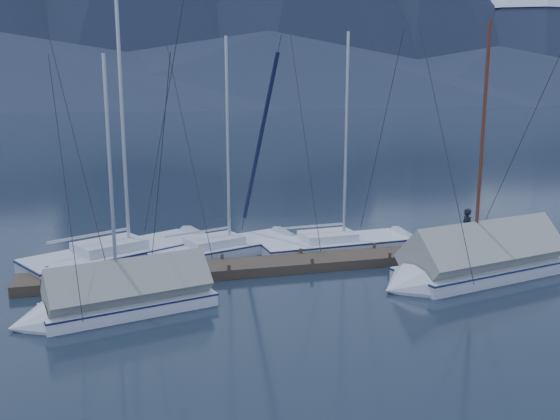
# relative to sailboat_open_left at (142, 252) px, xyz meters

# --- Properties ---
(ground) EXTENTS (1000.00, 1000.00, 0.00)m
(ground) POSITION_rel_sailboat_open_left_xyz_m (4.76, -5.06, -0.19)
(ground) COLOR black
(ground) RESTS_ON ground
(mountain_range) EXTENTS (877.00, 584.00, 150.50)m
(mountain_range) POSITION_rel_sailboat_open_left_xyz_m (8.88, 365.38, 58.46)
(mountain_range) COLOR #475675
(mountain_range) RESTS_ON ground
(dock) EXTENTS (18.00, 1.50, 0.54)m
(dock) POSITION_rel_sailboat_open_left_xyz_m (4.76, -3.06, -0.08)
(dock) COLOR #382D23
(dock) RESTS_ON ground
(mooring_posts) EXTENTS (15.12, 1.52, 0.35)m
(mooring_posts) POSITION_rel_sailboat_open_left_xyz_m (4.26, -3.06, 0.16)
(mooring_posts) COLOR #382D23
(mooring_posts) RESTS_ON ground
(sailboat_open_left) EXTENTS (8.15, 5.85, 10.66)m
(sailboat_open_left) POSITION_rel_sailboat_open_left_xyz_m (0.00, 0.00, 0.00)
(sailboat_open_left) COLOR silver
(sailboat_open_left) RESTS_ON ground
(sailboat_open_mid) EXTENTS (7.22, 4.21, 9.21)m
(sailboat_open_mid) POSITION_rel_sailboat_open_left_xyz_m (3.85, -0.20, -0.03)
(sailboat_open_mid) COLOR silver
(sailboat_open_mid) RESTS_ON ground
(sailboat_open_right) EXTENTS (7.26, 3.07, 9.45)m
(sailboat_open_right) POSITION_rel_sailboat_open_left_xyz_m (8.50, -1.01, -0.02)
(sailboat_open_right) COLOR white
(sailboat_open_right) RESTS_ON ground
(sailboat_covered_near) EXTENTS (7.66, 3.78, 9.55)m
(sailboat_covered_near) POSITION_rel_sailboat_open_left_xyz_m (10.84, -5.77, 0.29)
(sailboat_covered_near) COLOR silver
(sailboat_covered_near) RESTS_ON ground
(sailboat_covered_far) EXTENTS (6.02, 3.08, 8.10)m
(sailboat_covered_far) POSITION_rel_sailboat_open_left_xyz_m (-1.03, -6.01, 0.21)
(sailboat_covered_far) COLOR white
(sailboat_covered_far) RESTS_ON ground
(person) EXTENTS (0.38, 0.57, 1.56)m
(person) POSITION_rel_sailboat_open_left_xyz_m (12.26, -3.25, 0.93)
(person) COLOR black
(person) RESTS_ON dock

